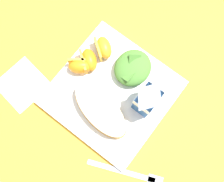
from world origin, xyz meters
TOP-DOWN VIEW (x-y plane):
  - ground at (0.00, 0.00)m, footprint 3.00×3.00m
  - white_plate at (0.00, 0.00)m, footprint 0.28×0.28m
  - cheesy_pizza_bread at (0.06, 0.01)m, footprint 0.11×0.18m
  - green_salad_pile at (-0.08, 0.01)m, footprint 0.10×0.09m
  - milk_carton at (-0.03, 0.08)m, footprint 0.06×0.04m
  - orange_wedge_front at (-0.07, -0.08)m, footprint 0.06×0.07m
  - orange_wedge_middle at (-0.03, -0.09)m, footprint 0.06×0.07m
  - orange_wedge_rear at (0.00, -0.10)m, footprint 0.07×0.07m
  - paper_napkin at (0.12, -0.20)m, footprint 0.12×0.12m
  - metal_fork at (0.13, 0.16)m, footprint 0.09×0.18m

SIDE VIEW (x-z plane):
  - ground at x=0.00m, z-range 0.00..0.00m
  - paper_napkin at x=0.12m, z-range 0.00..0.00m
  - metal_fork at x=0.13m, z-range 0.00..0.01m
  - white_plate at x=0.00m, z-range 0.00..0.02m
  - cheesy_pizza_bread at x=0.06m, z-range 0.02..0.05m
  - orange_wedge_front at x=-0.07m, z-range 0.02..0.06m
  - orange_wedge_middle at x=-0.03m, z-range 0.02..0.06m
  - orange_wedge_rear at x=0.00m, z-range 0.02..0.06m
  - green_salad_pile at x=-0.08m, z-range 0.01..0.06m
  - milk_carton at x=-0.03m, z-range 0.02..0.13m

